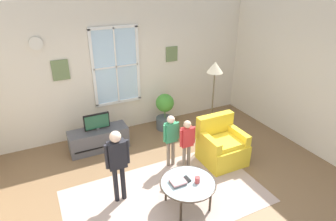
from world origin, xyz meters
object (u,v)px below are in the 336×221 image
at_px(tv_stand, 99,139).
at_px(book_stack, 178,182).
at_px(television, 97,122).
at_px(person_green_shirt, 171,135).
at_px(armchair, 221,146).
at_px(person_red_shirt, 187,140).
at_px(remote_near_cup, 188,179).
at_px(cup, 197,180).
at_px(remote_near_books, 186,180).
at_px(potted_plant_by_window, 165,111).
at_px(coffee_table, 188,184).
at_px(person_black_shirt, 117,159).
at_px(floor_lamp, 214,76).

relative_size(tv_stand, book_stack, 5.42).
relative_size(television, person_green_shirt, 0.49).
height_order(armchair, person_red_shirt, person_red_shirt).
height_order(remote_near_cup, person_green_shirt, person_green_shirt).
bearing_deg(remote_near_cup, cup, -55.61).
bearing_deg(person_green_shirt, cup, -96.15).
bearing_deg(remote_near_cup, tv_stand, 111.66).
relative_size(remote_near_books, potted_plant_by_window, 0.16).
relative_size(television, person_red_shirt, 0.50).
xyz_separation_m(tv_stand, person_green_shirt, (1.06, -1.16, 0.43)).
bearing_deg(television, potted_plant_by_window, 7.12).
bearing_deg(book_stack, potted_plant_by_window, 68.70).
relative_size(tv_stand, remote_near_books, 8.39).
xyz_separation_m(coffee_table, remote_near_books, (-0.01, 0.05, 0.04)).
bearing_deg(person_green_shirt, person_red_shirt, -50.83).
distance_m(tv_stand, remote_near_cup, 2.32).
bearing_deg(tv_stand, person_green_shirt, -47.44).
bearing_deg(person_red_shirt, cup, -109.86).
distance_m(remote_near_books, person_black_shirt, 1.07).
bearing_deg(remote_near_books, person_green_shirt, 75.89).
bearing_deg(person_red_shirt, coffee_table, -118.38).
distance_m(remote_near_books, person_green_shirt, 1.05).
bearing_deg(armchair, remote_near_books, -148.77).
bearing_deg(armchair, tv_stand, 144.06).
xyz_separation_m(remote_near_books, remote_near_cup, (0.04, 0.01, 0.00)).
bearing_deg(person_green_shirt, coffee_table, -103.02).
relative_size(cup, person_red_shirt, 0.10).
height_order(armchair, remote_near_books, armchair).
height_order(tv_stand, remote_near_books, remote_near_books).
distance_m(potted_plant_by_window, floor_lamp, 1.49).
relative_size(cup, person_black_shirt, 0.08).
bearing_deg(armchair, television, 144.11).
relative_size(tv_stand, floor_lamp, 0.68).
bearing_deg(person_green_shirt, remote_near_books, -104.11).
bearing_deg(coffee_table, television, 110.28).
distance_m(person_green_shirt, floor_lamp, 1.53).
height_order(coffee_table, person_green_shirt, person_green_shirt).
relative_size(tv_stand, coffee_table, 1.38).
height_order(cup, person_black_shirt, person_black_shirt).
xyz_separation_m(potted_plant_by_window, floor_lamp, (0.68, -0.87, 1.00)).
relative_size(remote_near_cup, floor_lamp, 0.08).
distance_m(person_black_shirt, floor_lamp, 2.61).
bearing_deg(remote_near_books, armchair, 31.23).
bearing_deg(floor_lamp, tv_stand, 163.43).
height_order(book_stack, cup, cup).
distance_m(television, armchair, 2.48).
distance_m(book_stack, remote_near_cup, 0.18).
relative_size(tv_stand, potted_plant_by_window, 1.38).
bearing_deg(coffee_table, person_green_shirt, 76.98).
bearing_deg(armchair, cup, -141.61).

